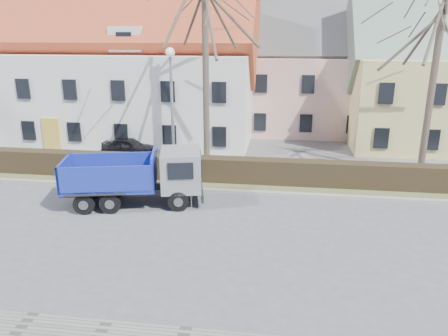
# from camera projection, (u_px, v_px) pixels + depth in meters

# --- Properties ---
(ground) EXTENTS (120.00, 120.00, 0.00)m
(ground) POSITION_uv_depth(u_px,v_px,m) (219.00, 232.00, 17.55)
(ground) COLOR #4D4D50
(curb_far) EXTENTS (80.00, 0.30, 0.12)m
(curb_far) POSITION_uv_depth(u_px,v_px,m) (233.00, 191.00, 21.88)
(curb_far) COLOR gray
(curb_far) RESTS_ON ground
(grass_strip) EXTENTS (80.00, 3.00, 0.10)m
(grass_strip) POSITION_uv_depth(u_px,v_px,m) (236.00, 181.00, 23.39)
(grass_strip) COLOR #4C532E
(grass_strip) RESTS_ON ground
(hedge) EXTENTS (60.00, 0.90, 1.30)m
(hedge) POSITION_uv_depth(u_px,v_px,m) (236.00, 171.00, 23.02)
(hedge) COLOR black
(hedge) RESTS_ON ground
(building_white) EXTENTS (26.80, 10.80, 9.50)m
(building_white) POSITION_uv_depth(u_px,v_px,m) (80.00, 72.00, 32.92)
(building_white) COLOR silver
(building_white) RESTS_ON ground
(building_pink) EXTENTS (10.80, 8.80, 8.00)m
(building_pink) POSITION_uv_depth(u_px,v_px,m) (306.00, 80.00, 34.70)
(building_pink) COLOR #CEA092
(building_pink) RESTS_ON ground
(tree_1) EXTENTS (9.20, 9.20, 12.65)m
(tree_1) POSITION_uv_depth(u_px,v_px,m) (206.00, 58.00, 23.92)
(tree_1) COLOR #44392F
(tree_1) RESTS_ON ground
(tree_2) EXTENTS (8.00, 8.00, 11.00)m
(tree_2) POSITION_uv_depth(u_px,v_px,m) (434.00, 76.00, 22.60)
(tree_2) COLOR #44392F
(tree_2) RESTS_ON ground
(dump_truck) EXTENTS (6.95, 3.84, 2.63)m
(dump_truck) POSITION_uv_depth(u_px,v_px,m) (129.00, 177.00, 20.02)
(dump_truck) COLOR navy
(dump_truck) RESTS_ON ground
(streetlight) EXTENTS (0.55, 0.55, 7.00)m
(streetlight) POSITION_uv_depth(u_px,v_px,m) (172.00, 113.00, 23.57)
(streetlight) COLOR gray
(streetlight) RESTS_ON ground
(cart_frame) EXTENTS (0.67, 0.47, 0.56)m
(cart_frame) POSITION_uv_depth(u_px,v_px,m) (164.00, 182.00, 22.48)
(cart_frame) COLOR silver
(cart_frame) RESTS_ON ground
(parked_car_a) EXTENTS (3.50, 1.54, 1.17)m
(parked_car_a) POSITION_uv_depth(u_px,v_px,m) (128.00, 146.00, 28.23)
(parked_car_a) COLOR black
(parked_car_a) RESTS_ON ground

